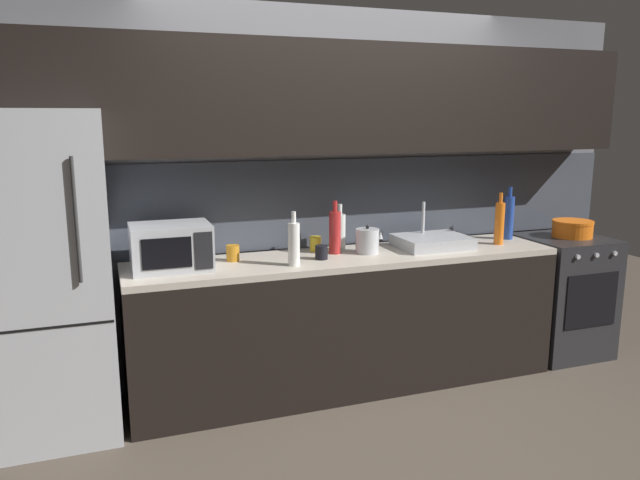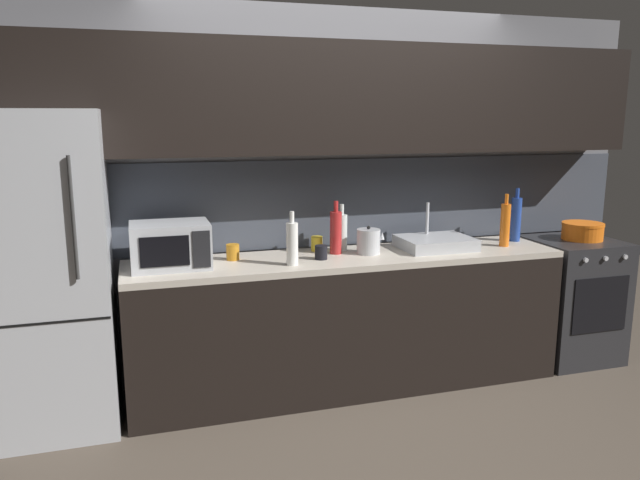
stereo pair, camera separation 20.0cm
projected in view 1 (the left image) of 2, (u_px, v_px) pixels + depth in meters
ground_plane at (410, 451)px, 3.34m from camera, size 10.00×10.00×0.00m
back_wall at (332, 152)px, 4.13m from camera, size 4.59×0.44×2.50m
counter_run at (348, 321)px, 4.08m from camera, size 2.85×0.60×0.90m
refrigerator at (47, 278)px, 3.38m from camera, size 0.68×0.69×1.83m
oven_range at (561, 295)px, 4.67m from camera, size 0.60×0.62×0.90m
microwave at (171, 247)px, 3.60m from camera, size 0.46×0.35×0.27m
sink_basin at (432, 241)px, 4.22m from camera, size 0.48×0.38×0.30m
kettle at (367, 241)px, 4.04m from camera, size 0.19×0.15×0.19m
wine_bottle_clear at (340, 231)px, 4.12m from camera, size 0.08×0.08×0.31m
wine_bottle_white at (294, 243)px, 3.69m from camera, size 0.07×0.07×0.33m
wine_bottle_orange at (499, 223)px, 4.30m from camera, size 0.07×0.07×0.37m
wine_bottle_blue at (509, 217)px, 4.49m from camera, size 0.07×0.07×0.38m
wine_bottle_red at (335, 232)px, 4.01m from camera, size 0.08×0.08×0.35m
mug_dark at (321, 252)px, 3.87m from camera, size 0.08×0.08×0.09m
mug_yellow at (315, 244)px, 4.10m from camera, size 0.08×0.08×0.10m
mug_amber at (233, 253)px, 3.82m from camera, size 0.08×0.08×0.10m
cooking_pot at (572, 229)px, 4.58m from camera, size 0.30×0.30×0.12m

